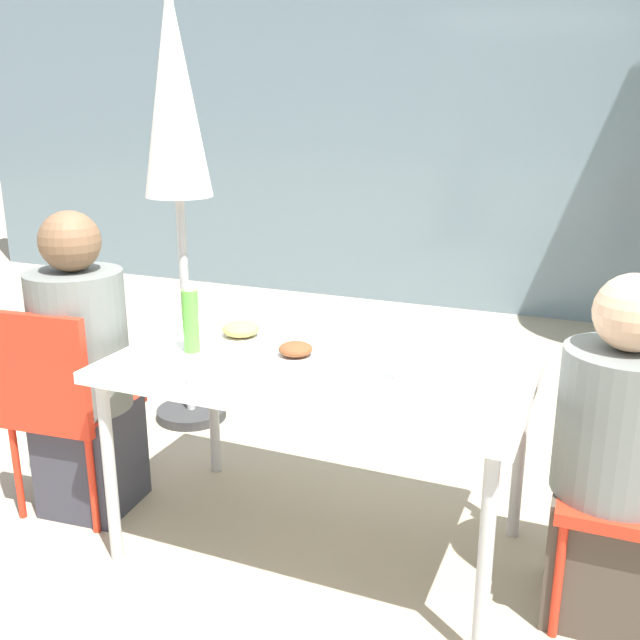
# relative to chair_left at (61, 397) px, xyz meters

# --- Properties ---
(ground_plane) EXTENTS (24.00, 24.00, 0.00)m
(ground_plane) POSITION_rel_chair_left_xyz_m (1.00, 0.17, -0.50)
(ground_plane) COLOR tan
(building_facade) EXTENTS (10.00, 0.20, 3.00)m
(building_facade) POSITION_rel_chair_left_xyz_m (1.00, 3.72, 1.00)
(building_facade) COLOR slate
(building_facade) RESTS_ON ground
(dining_table) EXTENTS (1.42, 0.82, 0.72)m
(dining_table) POSITION_rel_chair_left_xyz_m (1.00, 0.17, 0.17)
(dining_table) COLOR white
(dining_table) RESTS_ON ground
(chair_left) EXTENTS (0.43, 0.43, 0.86)m
(chair_left) POSITION_rel_chair_left_xyz_m (0.00, 0.00, 0.00)
(chair_left) COLOR red
(chair_left) RESTS_ON ground
(person_left) EXTENTS (0.36, 0.36, 1.20)m
(person_left) POSITION_rel_chair_left_xyz_m (0.04, 0.08, 0.07)
(person_left) COLOR #383842
(person_left) RESTS_ON ground
(chair_right) EXTENTS (0.41, 0.41, 0.86)m
(chair_right) POSITION_rel_chair_left_xyz_m (2.01, 0.27, 0.00)
(chair_right) COLOR red
(chair_right) RESTS_ON ground
(person_right) EXTENTS (0.36, 0.36, 1.11)m
(person_right) POSITION_rel_chair_left_xyz_m (1.96, 0.19, 0.02)
(person_right) COLOR #473D33
(person_right) RESTS_ON ground
(closed_umbrella) EXTENTS (0.36, 0.36, 2.13)m
(closed_umbrella) POSITION_rel_chair_left_xyz_m (-0.06, 0.97, 1.03)
(closed_umbrella) COLOR #333333
(closed_umbrella) RESTS_ON ground
(plate_0) EXTENTS (0.22, 0.22, 0.06)m
(plate_0) POSITION_rel_chair_left_xyz_m (0.91, 0.16, 0.25)
(plate_0) COLOR white
(plate_0) RESTS_ON dining_table
(plate_1) EXTENTS (0.25, 0.25, 0.07)m
(plate_1) POSITION_rel_chair_left_xyz_m (0.63, 0.29, 0.25)
(plate_1) COLOR white
(plate_1) RESTS_ON dining_table
(bottle) EXTENTS (0.06, 0.06, 0.24)m
(bottle) POSITION_rel_chair_left_xyz_m (0.54, 0.10, 0.34)
(bottle) COLOR #51A338
(bottle) RESTS_ON dining_table
(drinking_cup) EXTENTS (0.07, 0.07, 0.09)m
(drinking_cup) POSITION_rel_chair_left_xyz_m (1.31, 0.12, 0.27)
(drinking_cup) COLOR white
(drinking_cup) RESTS_ON dining_table
(salad_bowl) EXTENTS (0.15, 0.15, 0.06)m
(salad_bowl) POSITION_rel_chair_left_xyz_m (0.76, -0.14, 0.26)
(salad_bowl) COLOR white
(salad_bowl) RESTS_ON dining_table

